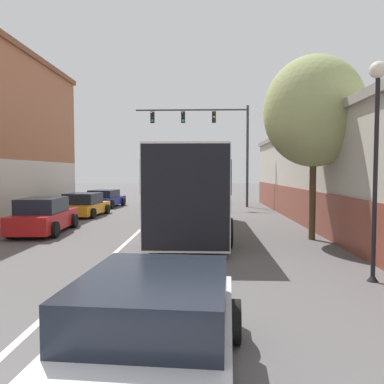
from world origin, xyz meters
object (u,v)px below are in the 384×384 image
hatchback_foreground (151,336)px  parked_car_left_mid (84,205)px  parked_car_left_near (44,216)px  traffic_signal_gantry (212,132)px  parked_car_left_far (105,199)px  street_lamp (376,139)px  bus (192,187)px  street_tree_near (314,112)px

hatchback_foreground → parked_car_left_mid: size_ratio=1.13×
parked_car_left_near → traffic_signal_gantry: traffic_signal_gantry is taller
parked_car_left_far → street_lamp: (11.10, -17.98, 2.71)m
parked_car_left_far → traffic_signal_gantry: (7.70, 0.35, 4.79)m
bus → traffic_signal_gantry: size_ratio=1.28×
hatchback_foreground → parked_car_left_mid: 18.10m
hatchback_foreground → street_tree_near: (4.68, 9.84, 4.14)m
traffic_signal_gantry → street_tree_near: (3.53, -12.93, -0.62)m
bus → parked_car_left_near: bus is taller
bus → street_lamp: size_ratio=2.06×
parked_car_left_mid → street_tree_near: size_ratio=0.58×
bus → parked_car_left_mid: (-6.42, 5.51, -1.29)m
parked_car_left_mid → street_lamp: 16.79m
parked_car_left_mid → traffic_signal_gantry: bearing=-48.2°
hatchback_foreground → parked_car_left_mid: parked_car_left_mid is taller
parked_car_left_near → parked_car_left_mid: parked_car_left_near is taller
parked_car_left_near → street_lamp: bearing=-125.5°
bus → traffic_signal_gantry: bearing=-4.7°
traffic_signal_gantry → parked_car_left_mid: bearing=-142.1°
hatchback_foreground → street_tree_near: size_ratio=0.65×
traffic_signal_gantry → street_tree_near: bearing=-74.7°
traffic_signal_gantry → street_lamp: bearing=-79.5°
hatchback_foreground → street_lamp: (4.54, 4.44, 2.68)m
parked_car_left_near → street_lamp: size_ratio=0.86×
parked_car_left_near → parked_car_left_mid: (-0.23, 5.94, -0.07)m
street_lamp → bus: bearing=122.2°
parked_car_left_far → traffic_signal_gantry: size_ratio=0.49×
bus → street_tree_near: 5.61m
parked_car_left_far → street_lamp: street_lamp is taller
parked_car_left_near → street_lamp: (10.61, -6.60, 2.61)m
parked_car_left_near → hatchback_foreground: bearing=-154.8°
traffic_signal_gantry → street_lamp: traffic_signal_gantry is taller
street_tree_near → parked_car_left_far: bearing=131.8°
street_tree_near → parked_car_left_near: bearing=173.7°
parked_car_left_near → parked_car_left_mid: bearing=-1.4°
parked_car_left_far → street_tree_near: street_tree_near is taller
parked_car_left_far → traffic_signal_gantry: traffic_signal_gantry is taller
bus → parked_car_left_near: (-6.20, -0.43, -1.22)m
street_lamp → parked_car_left_mid: bearing=130.9°
parked_car_left_mid → parked_car_left_far: (-0.26, 5.45, -0.03)m
street_lamp → street_tree_near: size_ratio=0.74×
parked_car_left_near → parked_car_left_mid: 5.94m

